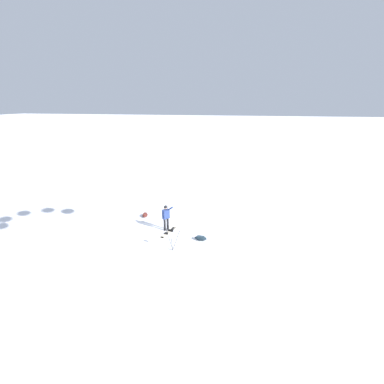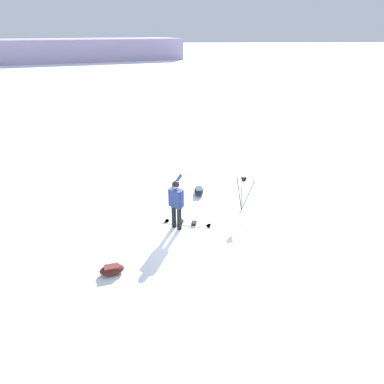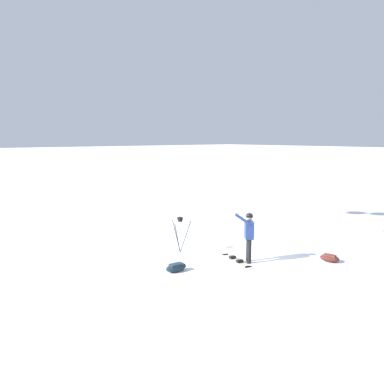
{
  "view_description": "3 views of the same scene",
  "coord_description": "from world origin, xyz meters",
  "px_view_note": "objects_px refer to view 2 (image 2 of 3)",
  "views": [
    {
      "loc": [
        -5.48,
        13.97,
        7.54
      ],
      "look_at": [
        -2.7,
        1.27,
        3.18
      ],
      "focal_mm": 25.16,
      "sensor_mm": 36.0,
      "label": 1
    },
    {
      "loc": [
        7.91,
        -0.26,
        5.63
      ],
      "look_at": [
        -1.2,
        0.08,
        1.01
      ],
      "focal_mm": 30.28,
      "sensor_mm": 36.0,
      "label": 2
    },
    {
      "loc": [
        -9.61,
        -8.29,
        4.0
      ],
      "look_at": [
        -2.09,
        0.78,
        2.29
      ],
      "focal_mm": 35.29,
      "sensor_mm": 36.0,
      "label": 3
    }
  ],
  "objects_px": {
    "snowboard": "(187,223)",
    "gear_bag_small": "(112,269)",
    "snowboarder": "(176,200)",
    "camera_tripod": "(243,186)",
    "gear_bag_large": "(199,191)"
  },
  "relations": [
    {
      "from": "snowboard",
      "to": "gear_bag_small",
      "type": "bearing_deg",
      "value": -41.02
    },
    {
      "from": "snowboarder",
      "to": "gear_bag_small",
      "type": "xyz_separation_m",
      "value": [
        2.07,
        -1.65,
        -0.86
      ]
    },
    {
      "from": "gear_bag_small",
      "to": "snowboard",
      "type": "bearing_deg",
      "value": 138.98
    },
    {
      "from": "snowboard",
      "to": "gear_bag_small",
      "type": "relative_size",
      "value": 2.52
    },
    {
      "from": "camera_tripod",
      "to": "gear_bag_small",
      "type": "distance_m",
      "value": 5.05
    },
    {
      "from": "snowboard",
      "to": "snowboarder",
      "type": "bearing_deg",
      "value": -57.52
    },
    {
      "from": "snowboarder",
      "to": "camera_tripod",
      "type": "relative_size",
      "value": 1.31
    },
    {
      "from": "gear_bag_large",
      "to": "gear_bag_small",
      "type": "height_order",
      "value": "gear_bag_large"
    },
    {
      "from": "snowboard",
      "to": "gear_bag_large",
      "type": "height_order",
      "value": "gear_bag_large"
    },
    {
      "from": "gear_bag_large",
      "to": "camera_tripod",
      "type": "xyz_separation_m",
      "value": [
        1.25,
        1.42,
        0.78
      ]
    },
    {
      "from": "camera_tripod",
      "to": "gear_bag_large",
      "type": "bearing_deg",
      "value": -131.52
    },
    {
      "from": "gear_bag_large",
      "to": "snowboarder",
      "type": "bearing_deg",
      "value": -19.54
    },
    {
      "from": "snowboarder",
      "to": "gear_bag_large",
      "type": "height_order",
      "value": "snowboarder"
    },
    {
      "from": "snowboard",
      "to": "gear_bag_large",
      "type": "bearing_deg",
      "value": 166.97
    },
    {
      "from": "snowboard",
      "to": "camera_tripod",
      "type": "bearing_deg",
      "value": 113.86
    }
  ]
}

